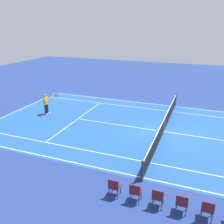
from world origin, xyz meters
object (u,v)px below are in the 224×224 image
Objects in this scene: tennis_player_near at (46,103)px; spectator_chair_4 at (158,197)px; spectator_chair_5 at (135,191)px; spectator_chair_6 at (114,186)px; tennis_net at (164,125)px; spectator_chair_2 at (208,209)px; spectator_chair_3 at (182,203)px; tennis_ball at (165,113)px.

tennis_player_near is 12.45m from spectator_chair_4.
spectator_chair_5 is 1.00× the size of spectator_chair_6.
spectator_chair_6 is at bearing 83.62° from tennis_net.
spectator_chair_4 is (1.79, 0.00, 0.00)m from spectator_chair_2.
spectator_chair_6 is (0.81, 7.22, 0.03)m from tennis_net.
spectator_chair_5 is (-9.23, 7.23, -0.41)m from tennis_player_near.
tennis_player_near reaches higher than spectator_chair_4.
tennis_player_near is at bearing -35.55° from spectator_chair_4.
tennis_player_near reaches higher than spectator_chair_3.
tennis_net is at bearing 179.89° from tennis_player_near.
tennis_ball is 0.08× the size of spectator_chair_5.
spectator_chair_2 is 1.00× the size of spectator_chair_3.
spectator_chair_2 is 0.89m from spectator_chair_3.
spectator_chair_6 is (0.89, 0.00, 0.00)m from spectator_chair_5.
spectator_chair_5 is at bearing 93.02° from tennis_ball.
tennis_ball is (0.48, -3.53, -0.46)m from tennis_net.
spectator_chair_3 and spectator_chair_6 have the same top height.
spectator_chair_5 is (-0.57, 10.75, 0.49)m from tennis_ball.
tennis_ball is 0.08× the size of spectator_chair_3.
spectator_chair_2 is at bearing 180.00° from spectator_chair_4.
spectator_chair_2 is 1.79m from spectator_chair_4.
spectator_chair_3 is 1.79m from spectator_chair_5.
spectator_chair_4 is at bearing 144.45° from tennis_player_near.
spectator_chair_2 is (-3.25, 10.75, 0.49)m from tennis_ball.
spectator_chair_4 is at bearing 0.00° from spectator_chair_3.
spectator_chair_4 is at bearing 180.00° from spectator_chair_6.
spectator_chair_6 is at bearing 0.00° from spectator_chair_3.
tennis_ball is at bearing -73.19° from spectator_chair_2.
spectator_chair_5 is 0.89m from spectator_chair_6.
tennis_player_near is 9.39m from tennis_ball.
spectator_chair_3 is (-2.35, 10.75, 0.49)m from tennis_ball.
tennis_net is at bearing -75.44° from spectator_chair_3.
spectator_chair_3 is (-11.02, 7.23, -0.41)m from tennis_player_near.
tennis_net reaches higher than tennis_ball.
spectator_chair_3 is at bearing 0.00° from spectator_chair_2.
spectator_chair_2 is 2.68m from spectator_chair_5.
tennis_net is 7.73m from spectator_chair_2.
tennis_ball is 10.76m from spectator_chair_6.
spectator_chair_3 is at bearing 180.00° from spectator_chair_4.
tennis_player_near is at bearing -33.29° from spectator_chair_3.
spectator_chair_6 reaches higher than tennis_ball.
spectator_chair_2 is at bearing 148.73° from tennis_player_near.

